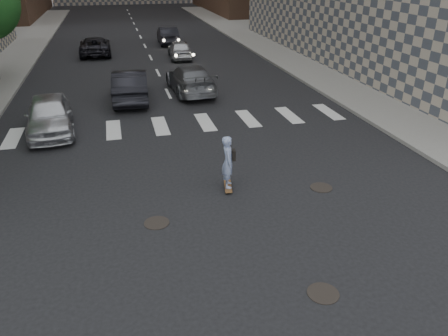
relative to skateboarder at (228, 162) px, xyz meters
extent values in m
plane|color=black|center=(-0.42, -2.68, -0.93)|extent=(160.00, 160.00, 0.00)
cube|color=gray|center=(14.08, 17.32, -0.85)|extent=(13.00, 80.00, 0.15)
cube|color=black|center=(10.78, 11.32, 1.07)|extent=(0.30, 18.00, 4.00)
cylinder|color=black|center=(0.78, -5.18, -0.92)|extent=(0.70, 0.70, 0.02)
cylinder|color=black|center=(-2.42, -1.48, -0.92)|extent=(0.70, 0.70, 0.02)
cylinder|color=black|center=(2.88, -0.68, -0.92)|extent=(0.70, 0.70, 0.02)
cube|color=brown|center=(0.00, 0.00, -0.84)|extent=(0.38, 0.91, 0.02)
cylinder|color=green|center=(-0.14, -0.30, -0.90)|extent=(0.04, 0.06, 0.06)
cylinder|color=green|center=(0.01, -0.33, -0.90)|extent=(0.04, 0.06, 0.06)
cylinder|color=green|center=(-0.02, 0.33, -0.90)|extent=(0.04, 0.06, 0.06)
cylinder|color=green|center=(0.13, 0.30, -0.90)|extent=(0.04, 0.06, 0.06)
imported|color=#8289BD|center=(0.00, 0.00, 0.00)|extent=(0.51, 0.68, 1.68)
cube|color=black|center=(0.18, 0.01, 0.21)|extent=(0.15, 0.29, 0.32)
imported|color=silver|center=(-5.92, 6.66, -0.16)|extent=(2.21, 4.62, 1.52)
imported|color=black|center=(-2.42, 10.52, -0.13)|extent=(1.93, 4.90, 1.59)
imported|color=slate|center=(0.82, 11.32, -0.20)|extent=(2.29, 5.14, 1.46)
imported|color=black|center=(-4.36, 23.32, -0.26)|extent=(2.28, 4.85, 1.34)
imported|color=#B6B8BE|center=(1.67, 20.49, -0.26)|extent=(1.75, 3.97, 1.33)
imported|color=black|center=(1.62, 26.87, -0.21)|extent=(1.59, 4.38, 1.44)
camera|label=1|loc=(-3.09, -11.79, 5.61)|focal=35.00mm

